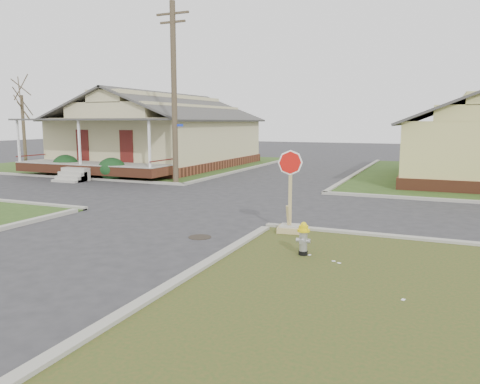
% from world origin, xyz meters
% --- Properties ---
extents(ground, '(120.00, 120.00, 0.00)m').
position_xyz_m(ground, '(0.00, 0.00, 0.00)').
color(ground, '#2C2C2F').
rests_on(ground, ground).
extents(verge_far_left, '(19.00, 19.00, 0.05)m').
position_xyz_m(verge_far_left, '(-13.00, 18.00, 0.03)').
color(verge_far_left, '#2C4719').
rests_on(verge_far_left, ground).
extents(curbs, '(80.00, 40.00, 0.12)m').
position_xyz_m(curbs, '(0.00, 5.00, 0.00)').
color(curbs, '#9E9B8E').
rests_on(curbs, ground).
extents(manhole, '(0.64, 0.64, 0.01)m').
position_xyz_m(manhole, '(2.20, -0.50, 0.01)').
color(manhole, black).
rests_on(manhole, ground).
extents(corner_house, '(10.10, 15.50, 5.30)m').
position_xyz_m(corner_house, '(-10.00, 16.68, 2.28)').
color(corner_house, brown).
rests_on(corner_house, ground).
extents(side_house_yellow, '(7.60, 11.60, 4.70)m').
position_xyz_m(side_house_yellow, '(10.00, 16.50, 2.19)').
color(side_house_yellow, brown).
rests_on(side_house_yellow, ground).
extents(utility_pole, '(1.80, 0.28, 9.00)m').
position_xyz_m(utility_pole, '(-4.20, 8.90, 4.66)').
color(utility_pole, '#463B28').
rests_on(utility_pole, ground).
extents(tree_far_left, '(0.22, 0.22, 4.90)m').
position_xyz_m(tree_far_left, '(-18.00, 12.00, 2.50)').
color(tree_far_left, '#463B28').
rests_on(tree_far_left, verge_far_left).
extents(fire_hydrant, '(0.30, 0.30, 0.80)m').
position_xyz_m(fire_hydrant, '(5.35, -1.21, 0.49)').
color(fire_hydrant, black).
rests_on(fire_hydrant, ground).
extents(stop_sign, '(0.67, 0.65, 2.35)m').
position_xyz_m(stop_sign, '(4.36, 0.92, 0.56)').
color(stop_sign, tan).
rests_on(stop_sign, ground).
extents(hedge_left, '(1.53, 1.26, 1.17)m').
position_xyz_m(hedge_left, '(-11.98, 9.41, 0.64)').
color(hedge_left, '#143718').
rests_on(hedge_left, verge_far_left).
extents(hedge_right, '(1.52, 1.24, 1.16)m').
position_xyz_m(hedge_right, '(-8.22, 8.88, 0.63)').
color(hedge_right, '#143718').
rests_on(hedge_right, verge_far_left).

